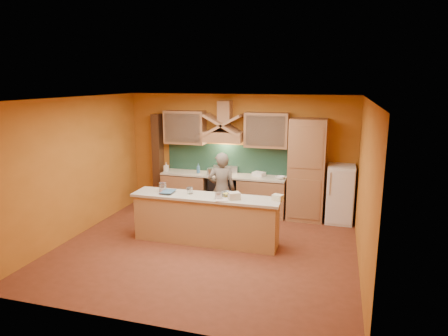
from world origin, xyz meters
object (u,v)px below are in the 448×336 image
(person, at_px, (222,190))
(mixing_bowl, at_px, (228,194))
(fridge, at_px, (340,194))
(kitchen_scale, at_px, (218,196))
(stove, at_px, (223,193))

(person, height_order, mixing_bowl, person)
(fridge, bearing_deg, mixing_bowl, -139.77)
(kitchen_scale, xyz_separation_m, mixing_bowl, (0.11, 0.26, -0.02))
(mixing_bowl, bearing_deg, stove, 108.90)
(person, bearing_deg, stove, -91.31)
(stove, bearing_deg, fridge, 0.00)
(fridge, height_order, person, person)
(fridge, distance_m, mixing_bowl, 2.76)
(stove, height_order, mixing_bowl, mixing_bowl)
(kitchen_scale, bearing_deg, person, 90.42)
(fridge, height_order, kitchen_scale, fridge)
(person, relative_size, mixing_bowl, 6.22)
(stove, relative_size, fridge, 0.69)
(fridge, relative_size, person, 0.80)
(mixing_bowl, bearing_deg, fridge, 40.23)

